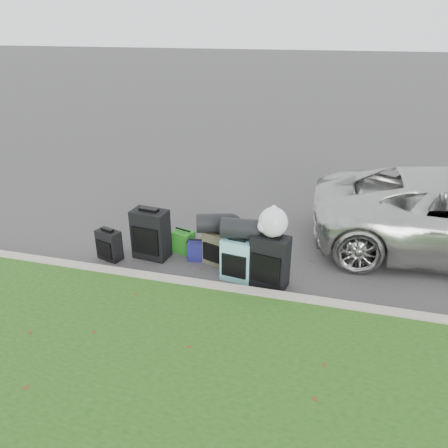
% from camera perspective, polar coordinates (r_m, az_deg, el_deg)
% --- Properties ---
extents(ground, '(120.00, 120.00, 0.00)m').
position_cam_1_polar(ground, '(7.24, 0.35, -4.68)').
color(ground, '#383535').
rests_on(ground, ground).
extents(curb, '(120.00, 0.18, 0.15)m').
position_cam_1_polar(curb, '(6.38, -1.95, -8.38)').
color(curb, '#9E937F').
rests_on(curb, ground).
extents(suitcase_small_black, '(0.45, 0.33, 0.50)m').
position_cam_1_polar(suitcase_small_black, '(7.40, -14.75, -2.66)').
color(suitcase_small_black, black).
rests_on(suitcase_small_black, ground).
extents(suitcase_large_black_left, '(0.61, 0.41, 0.83)m').
position_cam_1_polar(suitcase_large_black_left, '(7.25, -9.54, -1.30)').
color(suitcase_large_black_left, black).
rests_on(suitcase_large_black_left, ground).
extents(suitcase_olive, '(0.46, 0.37, 0.55)m').
position_cam_1_polar(suitcase_olive, '(7.02, -0.96, -3.14)').
color(suitcase_olive, '#3C3827').
rests_on(suitcase_olive, ground).
extents(suitcase_teal, '(0.50, 0.33, 0.66)m').
position_cam_1_polar(suitcase_teal, '(6.57, 1.77, -4.67)').
color(suitcase_teal, '#5FA9B0').
rests_on(suitcase_teal, ground).
extents(suitcase_large_black_right, '(0.58, 0.42, 0.80)m').
position_cam_1_polar(suitcase_large_black_right, '(6.42, 6.02, -4.89)').
color(suitcase_large_black_right, black).
rests_on(suitcase_large_black_right, ground).
extents(tote_green, '(0.38, 0.34, 0.37)m').
position_cam_1_polar(tote_green, '(7.45, -5.31, -2.29)').
color(tote_green, '#207319').
rests_on(tote_green, ground).
extents(tote_navy, '(0.33, 0.27, 0.31)m').
position_cam_1_polar(tote_navy, '(7.20, -3.52, -3.46)').
color(tote_navy, '#171953').
rests_on(tote_navy, ground).
extents(duffel_left, '(0.63, 0.46, 0.31)m').
position_cam_1_polar(duffel_left, '(6.85, -1.24, 0.13)').
color(duffel_left, black).
rests_on(duffel_left, suitcase_olive).
extents(duffel_right, '(0.57, 0.35, 0.31)m').
position_cam_1_polar(duffel_right, '(6.40, 2.09, -0.62)').
color(duffel_right, black).
rests_on(duffel_right, suitcase_teal).
extents(trash_bag, '(0.42, 0.42, 0.42)m').
position_cam_1_polar(trash_bag, '(6.18, 6.44, 0.23)').
color(trash_bag, white).
rests_on(trash_bag, suitcase_large_black_right).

